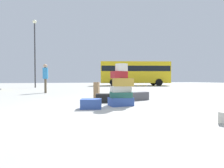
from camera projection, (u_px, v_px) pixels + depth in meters
name	position (u px, v px, depth m)	size (l,w,h in m)	color
ground_plane	(112.00, 108.00, 4.50)	(80.00, 80.00, 0.00)	#9E9E99
suitcase_tower	(121.00, 88.00, 4.83)	(0.74, 0.55, 1.24)	#334F99
suitcase_navy_foreground_far	(91.00, 104.00, 4.33)	(0.54, 0.37, 0.26)	#334F99
suitcase_slate_upright_blue	(130.00, 95.00, 6.97)	(0.73, 0.31, 0.25)	gray
suitcase_brown_foreground_near	(97.00, 91.00, 6.35)	(0.19, 0.40, 0.68)	olive
suitcase_black_right_side	(105.00, 98.00, 5.54)	(0.65, 0.36, 0.29)	black
suitcase_charcoal_behind_tower	(139.00, 96.00, 6.16)	(0.73, 0.28, 0.31)	#4C4C51
person_bearded_onlooker	(45.00, 76.00, 9.54)	(0.30, 0.34, 1.69)	brown
parked_bus	(135.00, 72.00, 22.08)	(9.40, 4.72, 3.15)	yellow
lamp_post	(35.00, 44.00, 16.02)	(0.36, 0.36, 6.66)	#333338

